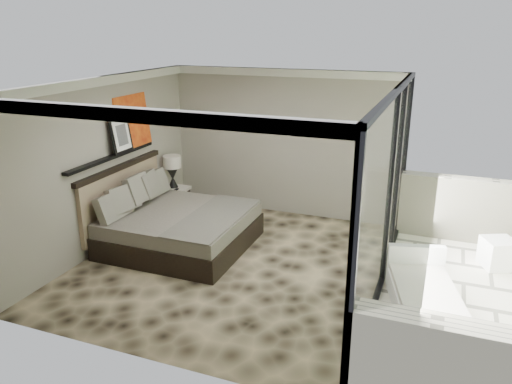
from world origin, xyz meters
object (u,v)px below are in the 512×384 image
(table_lamp, at_px, (172,167))
(lounger, at_px, (425,297))
(ottoman, at_px, (498,253))
(bed, at_px, (175,225))
(nightstand, at_px, (174,200))

(table_lamp, bearing_deg, lounger, -22.53)
(table_lamp, xyz_separation_m, ottoman, (5.86, -0.30, -0.70))
(ottoman, distance_m, lounger, 1.98)
(table_lamp, bearing_deg, ottoman, -2.96)
(table_lamp, relative_size, ottoman, 1.42)
(bed, xyz_separation_m, table_lamp, (-0.83, 1.40, 0.56))
(nightstand, distance_m, table_lamp, 0.66)
(ottoman, bearing_deg, nightstand, 177.56)
(ottoman, height_order, lounger, lounger)
(bed, height_order, lounger, bed)
(nightstand, bearing_deg, lounger, -6.38)
(lounger, bearing_deg, table_lamp, 142.47)
(bed, relative_size, table_lamp, 3.55)
(bed, height_order, table_lamp, bed)
(table_lamp, distance_m, ottoman, 5.91)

